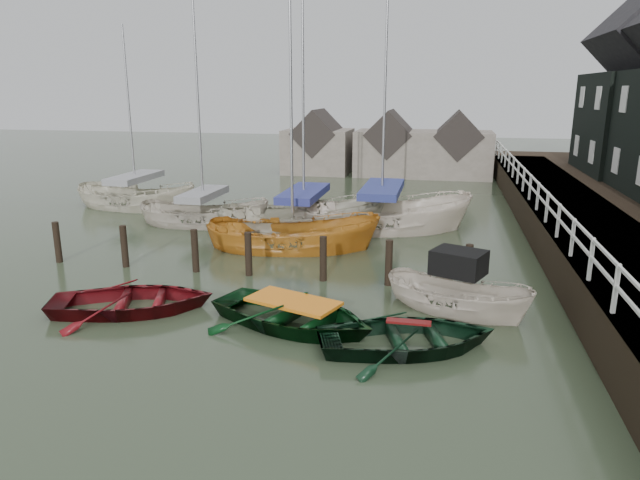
% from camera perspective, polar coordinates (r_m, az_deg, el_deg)
% --- Properties ---
extents(ground, '(120.00, 120.00, 0.00)m').
position_cam_1_polar(ground, '(15.20, -6.51, -7.31)').
color(ground, '#2C3622').
rests_on(ground, ground).
extents(pier, '(3.04, 32.00, 2.70)m').
position_cam_1_polar(pier, '(24.32, 23.43, 1.75)').
color(pier, black).
rests_on(pier, ground).
extents(mooring_pilings, '(13.72, 0.22, 1.80)m').
position_cam_1_polar(mooring_pilings, '(18.05, -6.89, -2.03)').
color(mooring_pilings, black).
rests_on(mooring_pilings, ground).
extents(far_sheds, '(14.00, 4.08, 4.39)m').
position_cam_1_polar(far_sheds, '(39.67, 6.74, 9.18)').
color(far_sheds, '#665B51').
rests_on(far_sheds, ground).
extents(rowboat_red, '(4.98, 4.26, 0.87)m').
position_cam_1_polar(rowboat_red, '(16.07, -18.17, -6.74)').
color(rowboat_red, '#580C11').
rests_on(rowboat_red, ground).
extents(rowboat_green, '(5.16, 4.41, 0.90)m').
position_cam_1_polar(rowboat_green, '(14.36, -2.66, -8.58)').
color(rowboat_green, black).
rests_on(rowboat_green, ground).
extents(rowboat_dkgreen, '(4.80, 4.06, 0.85)m').
position_cam_1_polar(rowboat_dkgreen, '(13.34, 8.75, -10.66)').
color(rowboat_dkgreen, black).
rests_on(rowboat_dkgreen, ground).
extents(motorboat, '(4.29, 2.97, 2.40)m').
position_cam_1_polar(motorboat, '(15.62, 13.44, -6.59)').
color(motorboat, beige).
rests_on(motorboat, ground).
extents(sailboat_a, '(5.92, 2.51, 10.38)m').
position_cam_1_polar(sailboat_a, '(25.27, -11.48, 1.64)').
color(sailboat_a, '#BDB2A2').
rests_on(sailboat_a, ground).
extents(sailboat_b, '(7.51, 5.10, 12.18)m').
position_cam_1_polar(sailboat_b, '(23.55, -1.60, 0.97)').
color(sailboat_b, '#B9B49E').
rests_on(sailboat_b, ground).
extents(sailboat_c, '(6.69, 3.38, 11.33)m').
position_cam_1_polar(sailboat_c, '(21.08, -2.73, -0.84)').
color(sailboat_c, '#BE7623').
rests_on(sailboat_c, ground).
extents(sailboat_d, '(8.00, 4.49, 13.51)m').
position_cam_1_polar(sailboat_d, '(24.01, 6.13, 1.16)').
color(sailboat_d, beige).
rests_on(sailboat_d, ground).
extents(sailboat_e, '(6.83, 3.19, 9.88)m').
position_cam_1_polar(sailboat_e, '(29.75, -17.81, 3.18)').
color(sailboat_e, beige).
rests_on(sailboat_e, ground).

